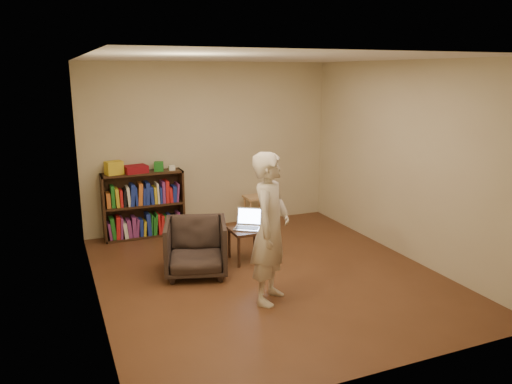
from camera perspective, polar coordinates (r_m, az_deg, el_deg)
name	(u,v)px	position (r m, az deg, el deg)	size (l,w,h in m)	color
floor	(267,275)	(6.27, 1.28, -9.43)	(4.50, 4.50, 0.00)	#4C2C18
ceiling	(268,58)	(5.77, 1.42, 15.06)	(4.50, 4.50, 0.00)	silver
wall_back	(210,146)	(7.96, -5.28, 5.23)	(4.00, 4.00, 0.00)	beige
wall_left	(90,187)	(5.40, -18.41, 0.58)	(4.50, 4.50, 0.00)	beige
wall_right	(405,161)	(6.93, 16.66, 3.46)	(4.50, 4.50, 0.00)	beige
bookshelf	(144,208)	(7.73, -12.72, -1.83)	(1.20, 0.30, 1.00)	black
box_yellow	(114,168)	(7.50, -15.93, 2.67)	(0.24, 0.17, 0.19)	gold
red_cloth	(135,169)	(7.55, -13.61, 2.55)	(0.33, 0.24, 0.11)	maroon
box_green	(159,166)	(7.63, -11.05, 2.89)	(0.14, 0.14, 0.14)	#1F7622
box_white	(172,168)	(7.65, -9.60, 2.74)	(0.09, 0.09, 0.07)	white
stool	(255,202)	(8.10, -0.09, -1.13)	(0.34, 0.34, 0.49)	#A98252
armchair	(196,247)	(6.22, -6.88, -6.30)	(0.74, 0.76, 0.69)	#312621
side_table	(247,234)	(6.60, -1.04, -4.86)	(0.43, 0.43, 0.44)	black
laptop	(248,224)	(6.61, -0.91, -3.62)	(0.45, 0.44, 0.25)	#B6B6BB
person	(271,228)	(5.33, 1.67, -4.19)	(0.60, 0.39, 1.65)	beige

